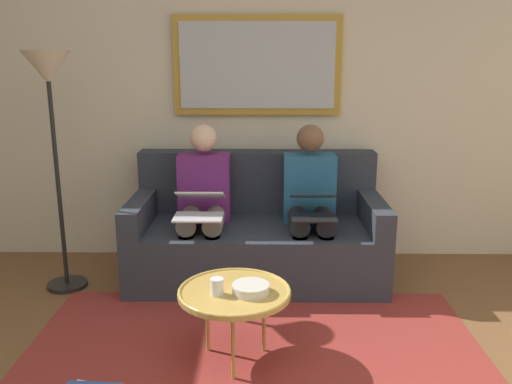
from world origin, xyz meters
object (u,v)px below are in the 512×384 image
bowl (251,289)px  standing_lamp (50,95)px  framed_mirror (257,65)px  coffee_table (234,293)px  person_right (203,199)px  laptop_black (313,205)px  laptop_silver (200,205)px  cup (217,287)px  person_left (310,199)px  couch (257,234)px

bowl → standing_lamp: (1.35, -0.98, 0.93)m
framed_mirror → standing_lamp: framed_mirror is taller
coffee_table → person_right: person_right is taller
laptop_black → standing_lamp: bearing=-1.4°
coffee_table → laptop_silver: laptop_silver is taller
cup → laptop_silver: 1.00m
cup → standing_lamp: 1.79m
framed_mirror → person_left: (-0.39, 0.46, -0.94)m
couch → cup: size_ratio=20.44×
cup → bowl: 0.18m
person_left → person_right: size_ratio=1.00×
couch → standing_lamp: bearing=11.0°
bowl → laptop_black: size_ratio=0.56×
coffee_table → person_right: bearing=-76.1°
bowl → person_right: size_ratio=0.17×
bowl → person_right: 1.25m
standing_lamp → framed_mirror: bearing=-154.4°
cup → person_left: size_ratio=0.08×
couch → person_left: person_left is taller
cup → standing_lamp: (1.18, -1.00, 0.91)m
coffee_table → couch: bearing=-94.9°
person_right → bowl: bearing=107.5°
coffee_table → cup: 0.12m
person_left → person_right: bearing=0.0°
couch → framed_mirror: size_ratio=1.43×
person_left → standing_lamp: 1.93m
cup → person_right: bearing=-80.7°
person_right → laptop_black: bearing=162.8°
person_right → standing_lamp: bearing=11.5°
laptop_silver → standing_lamp: size_ratio=0.23×
couch → coffee_table: size_ratio=3.04×
person_left → laptop_black: person_left is taller
couch → person_left: size_ratio=1.61×
framed_mirror → bowl: size_ratio=6.50×
couch → laptop_silver: (0.39, 0.30, 0.32)m
laptop_black → person_right: size_ratio=0.31×
framed_mirror → coffee_table: (0.11, 1.61, -1.15)m
laptop_silver → coffee_table: bearing=107.2°
bowl → person_right: bearing=-72.5°
bowl → laptop_silver: laptop_silver is taller
coffee_table → standing_lamp: size_ratio=0.36×
person_right → laptop_silver: size_ratio=2.97×
laptop_black → person_right: bearing=-17.2°
framed_mirror → laptop_black: framed_mirror is taller
framed_mirror → person_left: framed_mirror is taller
person_left → laptop_black: size_ratio=3.20×
framed_mirror → laptop_silver: (0.39, 0.69, -0.92)m
cup → laptop_black: bearing=-121.4°
framed_mirror → bowl: 1.98m
person_left → standing_lamp: size_ratio=0.69×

